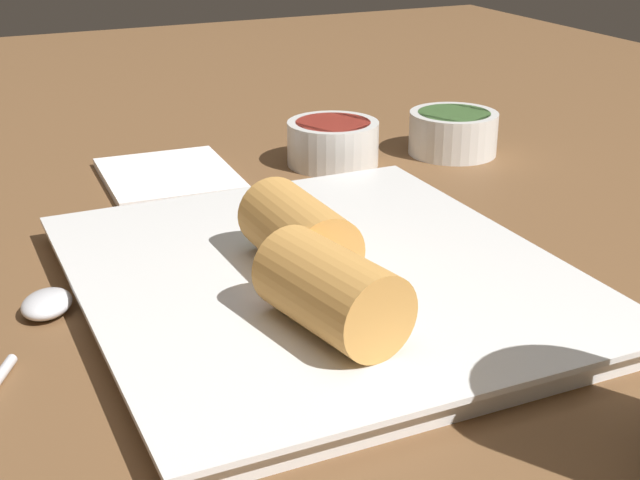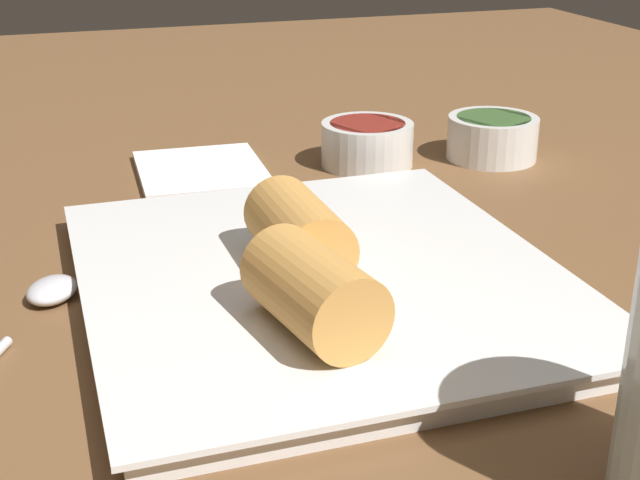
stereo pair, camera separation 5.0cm
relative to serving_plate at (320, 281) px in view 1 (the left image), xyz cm
name	(u,v)px [view 1 (the left image)]	position (x,y,z in cm)	size (l,w,h in cm)	color
table_surface	(320,296)	(-1.57, 0.71, -1.76)	(180.00, 140.00, 2.00)	brown
serving_plate	(320,281)	(0.00, 0.00, 0.00)	(28.13, 25.01, 1.50)	white
roll_front_left	(295,231)	(-0.81, -1.07, 2.79)	(7.96, 4.25, 4.10)	#D19347
roll_front_right	(326,288)	(6.23, -2.56, 2.79)	(8.19, 5.39, 4.10)	#D19347
dipping_bowl_near	(333,141)	(-20.51, 10.58, 1.08)	(7.10, 7.10, 3.39)	silver
dipping_bowl_far	(453,131)	(-19.08, 20.63, 1.08)	(7.10, 7.10, 3.39)	silver
spoon	(30,328)	(-1.53, -14.96, -0.27)	(16.63, 9.51, 1.13)	silver
napkin	(169,176)	(-22.21, -2.13, -0.46)	(11.30, 9.74, 0.60)	white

